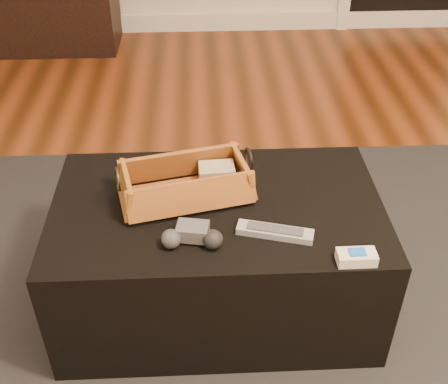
{
  "coord_description": "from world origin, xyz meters",
  "views": [
    {
      "loc": [
        -0.17,
        -1.14,
        1.47
      ],
      "look_at": [
        -0.11,
        0.16,
        0.49
      ],
      "focal_mm": 45.0,
      "sensor_mm": 36.0,
      "label": 1
    }
  ],
  "objects_px": {
    "cream_gadget": "(356,257)",
    "ottoman": "(218,255)",
    "silver_remote": "(275,232)",
    "game_controller": "(192,236)",
    "wicker_basket": "(186,184)",
    "tv_remote": "(181,194)"
  },
  "relations": [
    {
      "from": "ottoman",
      "to": "tv_remote",
      "type": "xyz_separation_m",
      "value": [
        -0.11,
        0.02,
        0.23
      ]
    },
    {
      "from": "ottoman",
      "to": "wicker_basket",
      "type": "xyz_separation_m",
      "value": [
        -0.09,
        0.04,
        0.26
      ]
    },
    {
      "from": "wicker_basket",
      "to": "cream_gadget",
      "type": "relative_size",
      "value": 4.14
    },
    {
      "from": "silver_remote",
      "to": "cream_gadget",
      "type": "bearing_deg",
      "value": -30.47
    },
    {
      "from": "ottoman",
      "to": "wicker_basket",
      "type": "distance_m",
      "value": 0.28
    },
    {
      "from": "silver_remote",
      "to": "cream_gadget",
      "type": "relative_size",
      "value": 2.11
    },
    {
      "from": "wicker_basket",
      "to": "tv_remote",
      "type": "bearing_deg",
      "value": -130.15
    },
    {
      "from": "tv_remote",
      "to": "wicker_basket",
      "type": "relative_size",
      "value": 0.49
    },
    {
      "from": "tv_remote",
      "to": "cream_gadget",
      "type": "xyz_separation_m",
      "value": [
        0.47,
        -0.29,
        -0.01
      ]
    },
    {
      "from": "ottoman",
      "to": "tv_remote",
      "type": "relative_size",
      "value": 4.78
    },
    {
      "from": "silver_remote",
      "to": "cream_gadget",
      "type": "height_order",
      "value": "cream_gadget"
    },
    {
      "from": "tv_remote",
      "to": "silver_remote",
      "type": "bearing_deg",
      "value": -51.59
    },
    {
      "from": "ottoman",
      "to": "silver_remote",
      "type": "distance_m",
      "value": 0.31
    },
    {
      "from": "wicker_basket",
      "to": "silver_remote",
      "type": "height_order",
      "value": "wicker_basket"
    },
    {
      "from": "tv_remote",
      "to": "game_controller",
      "type": "relative_size",
      "value": 1.22
    },
    {
      "from": "cream_gadget",
      "to": "ottoman",
      "type": "bearing_deg",
      "value": 143.45
    },
    {
      "from": "ottoman",
      "to": "cream_gadget",
      "type": "bearing_deg",
      "value": -36.55
    },
    {
      "from": "game_controller",
      "to": "cream_gadget",
      "type": "bearing_deg",
      "value": -12.11
    },
    {
      "from": "tv_remote",
      "to": "game_controller",
      "type": "distance_m",
      "value": 0.2
    },
    {
      "from": "ottoman",
      "to": "game_controller",
      "type": "height_order",
      "value": "game_controller"
    },
    {
      "from": "tv_remote",
      "to": "silver_remote",
      "type": "distance_m",
      "value": 0.32
    },
    {
      "from": "game_controller",
      "to": "cream_gadget",
      "type": "xyz_separation_m",
      "value": [
        0.43,
        -0.09,
        -0.01
      ]
    }
  ]
}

